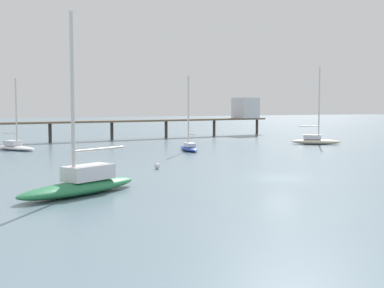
% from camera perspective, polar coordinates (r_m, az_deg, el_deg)
% --- Properties ---
extents(ground_plane, '(400.00, 400.00, 0.00)m').
position_cam_1_polar(ground_plane, '(41.15, 9.76, -3.69)').
color(ground_plane, slate).
extents(pier, '(62.19, 11.60, 6.99)m').
position_cam_1_polar(pier, '(90.97, -0.72, 3.28)').
color(pier, brown).
rests_on(pier, ground_plane).
extents(sailboat_white, '(5.25, 7.32, 8.99)m').
position_cam_1_polar(sailboat_white, '(68.77, -18.89, -0.18)').
color(sailboat_white, white).
rests_on(sailboat_white, ground_plane).
extents(sailboat_blue, '(2.52, 6.18, 9.28)m').
position_cam_1_polar(sailboat_blue, '(63.89, -0.32, -0.22)').
color(sailboat_blue, '#2D4CB7').
rests_on(sailboat_blue, ground_plane).
extents(sailboat_green, '(9.30, 6.56, 11.43)m').
position_cam_1_polar(sailboat_green, '(33.86, -12.05, -4.14)').
color(sailboat_green, '#287F4C').
rests_on(sailboat_green, ground_plane).
extents(sailboat_cream, '(6.88, 5.73, 11.07)m').
position_cam_1_polar(sailboat_cream, '(76.64, 13.41, 0.47)').
color(sailboat_cream, beige).
rests_on(sailboat_cream, ground_plane).
extents(mooring_buoy_near, '(0.51, 0.51, 0.51)m').
position_cam_1_polar(mooring_buoy_near, '(46.19, -3.86, -2.44)').
color(mooring_buoy_near, silver).
rests_on(mooring_buoy_near, ground_plane).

